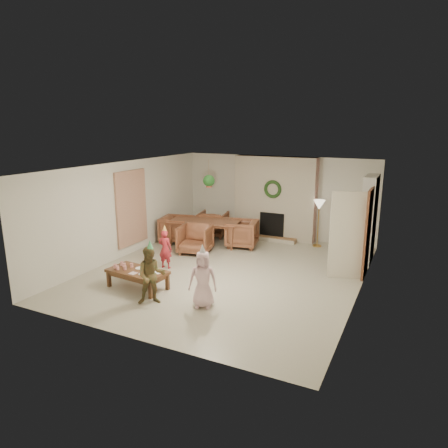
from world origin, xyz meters
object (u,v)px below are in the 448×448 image
Objects in this scene: coffee_table_top at (137,272)px; child_plaid at (151,276)px; dining_chair_near at (195,239)px; dining_table at (205,232)px; child_red at (165,249)px; child_pink at (203,279)px; dining_chair_far at (213,224)px; dining_chair_left at (176,229)px; dining_chair_right at (242,234)px.

child_plaid reaches higher than coffee_table_top.
coffee_table_top is (0.12, -2.66, -0.02)m from dining_chair_near.
child_plaid is at bearing -87.18° from dining_table.
dining_chair_near is (0.17, -0.87, 0.04)m from dining_table.
child_red is 2.40m from child_pink.
dining_chair_far and dining_chair_left have the same top height.
child_red is (-0.97, -2.42, 0.09)m from dining_chair_right.
dining_chair_left is (-0.69, -1.04, 0.00)m from dining_chair_far.
dining_chair_near is at bearing 103.44° from child_pink.
dining_chair_left is 3.55m from coffee_table_top.
child_red is at bearing 103.17° from coffee_table_top.
child_pink is at bearing -152.43° from dining_chair_left.
dining_chair_left is at bearing 114.52° from coffee_table_top.
dining_chair_far is 1.25m from dining_chair_left.
child_red is 0.83× the size of child_plaid.
dining_table is 1.74× the size of child_plaid.
dining_chair_right is at bearing -0.00° from dining_table.
dining_chair_near is 1.00× the size of dining_chair_far.
coffee_table_top is 1.13× the size of child_plaid.
child_pink is at bearing 137.25° from child_red.
dining_chair_far is 0.66× the size of coffee_table_top.
dining_chair_near is 0.66× the size of coffee_table_top.
child_pink is (1.87, -1.50, 0.08)m from child_red.
child_red is at bearing -104.09° from dining_chair_near.
dining_chair_left is at bearing 135.00° from dining_chair_near.
child_pink is (2.16, -4.57, 0.17)m from dining_chair_far.
child_pink reaches higher than dining_chair_left.
dining_chair_left is 0.66× the size of coffee_table_top.
dining_chair_left is 1.00× the size of dining_chair_right.
dining_chair_left reaches higher than coffee_table_top.
dining_chair_left is (-1.04, 0.69, 0.00)m from dining_chair_near.
dining_table is at bearing -90.00° from dining_chair_left.
child_red is at bearing 81.90° from child_plaid.
dining_chair_left is at bearing 180.00° from dining_table.
child_red is (-0.06, -1.34, 0.09)m from dining_chair_near.
dining_table is 0.89m from dining_chair_left.
dining_chair_near is at bearing 97.95° from coffee_table_top.
dining_chair_left is 0.77× the size of child_pink.
child_pink reaches higher than dining_table.
child_red is at bearing 83.93° from dining_chair_far.
dining_chair_near is 1.34m from child_red.
dining_chair_near is at bearing 90.00° from dining_chair_far.
coffee_table_top is (0.29, -3.53, 0.02)m from dining_table.
dining_chair_left is at bearing 109.84° from child_pink.
dining_chair_far is at bearing -128.66° from dining_chair_right.
child_plaid reaches higher than dining_table.
dining_chair_near is 1.00× the size of dining_chair_right.
dining_chair_right is at bearing -115.98° from child_red.
dining_chair_far is 1.00× the size of dining_chair_left.
dining_chair_left reaches higher than dining_table.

